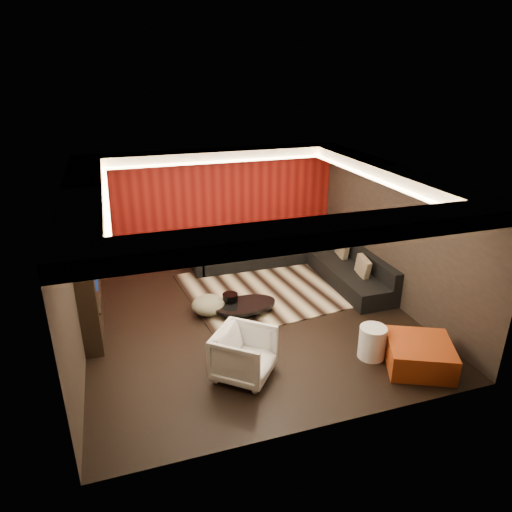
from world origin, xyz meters
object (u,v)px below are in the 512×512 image
object	(u,v)px
white_side_table	(372,342)
sectional_sofa	(297,260)
coffee_table	(245,308)
armchair	(244,354)
drum_stool	(230,302)
orange_ottoman	(419,355)

from	to	relation	value
white_side_table	sectional_sofa	world-z (taller)	sectional_sofa
coffee_table	armchair	distance (m)	1.95
coffee_table	white_side_table	bearing A→B (deg)	-51.49
drum_stool	white_side_table	world-z (taller)	white_side_table
drum_stool	armchair	size ratio (longest dim) A/B	0.42
coffee_table	orange_ottoman	xyz separation A→B (m)	(2.18, -2.48, 0.10)
coffee_table	orange_ottoman	size ratio (longest dim) A/B	1.25
orange_ottoman	white_side_table	bearing A→B (deg)	141.19
coffee_table	orange_ottoman	world-z (taller)	orange_ottoman
coffee_table	sectional_sofa	size ratio (longest dim) A/B	0.34
drum_stool	sectional_sofa	size ratio (longest dim) A/B	0.10
sectional_sofa	drum_stool	bearing A→B (deg)	-144.79
drum_stool	armchair	distance (m)	2.08
coffee_table	orange_ottoman	bearing A→B (deg)	-48.64
orange_ottoman	sectional_sofa	bearing A→B (deg)	95.65
orange_ottoman	armchair	bearing A→B (deg)	167.03
orange_ottoman	armchair	size ratio (longest dim) A/B	1.15
orange_ottoman	coffee_table	bearing A→B (deg)	131.36
coffee_table	drum_stool	bearing A→B (deg)	140.39
drum_stool	sectional_sofa	xyz separation A→B (m)	(2.02, 1.43, 0.06)
coffee_table	sectional_sofa	xyz separation A→B (m)	(1.77, 1.63, 0.14)
white_side_table	armchair	bearing A→B (deg)	175.67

